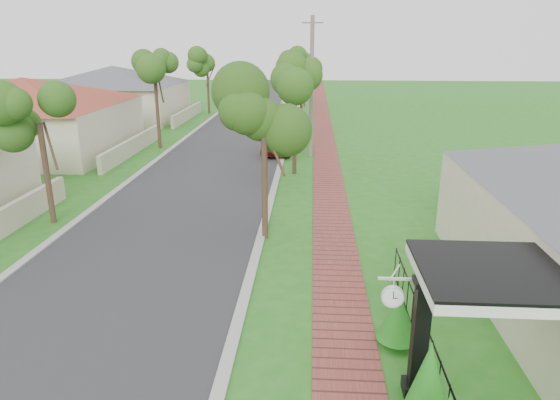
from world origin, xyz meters
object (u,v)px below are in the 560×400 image
(near_tree, at_px, (264,119))
(station_clock, at_px, (393,295))
(parked_car_red, at_px, (280,141))
(utility_pole, at_px, (311,88))
(porch_post, at_px, (419,345))
(parked_car_white, at_px, (291,109))

(near_tree, distance_m, station_clock, 8.57)
(parked_car_red, relative_size, utility_pole, 0.55)
(station_clock, bearing_deg, porch_post, -38.94)
(utility_pole, bearing_deg, station_clock, -85.13)
(parked_car_white, xyz_separation_m, utility_pole, (1.90, -16.14, 3.34))
(utility_pole, bearing_deg, parked_car_white, 96.72)
(parked_car_red, bearing_deg, near_tree, -82.14)
(parked_car_white, height_order, near_tree, near_tree)
(parked_car_red, relative_size, parked_car_white, 0.99)
(porch_post, height_order, parked_car_red, porch_post)
(parked_car_white, xyz_separation_m, near_tree, (0.40, -29.14, 3.47))
(porch_post, height_order, parked_car_white, porch_post)
(parked_car_white, height_order, utility_pole, utility_pole)
(near_tree, bearing_deg, porch_post, -64.89)
(parked_car_red, height_order, station_clock, station_clock)
(near_tree, relative_size, utility_pole, 0.66)
(porch_post, relative_size, utility_pole, 0.31)
(near_tree, bearing_deg, station_clock, -66.82)
(near_tree, height_order, station_clock, near_tree)
(porch_post, distance_m, parked_car_white, 37.37)
(porch_post, height_order, utility_pole, utility_pole)
(parked_car_white, xyz_separation_m, station_clock, (3.65, -36.74, 1.21))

